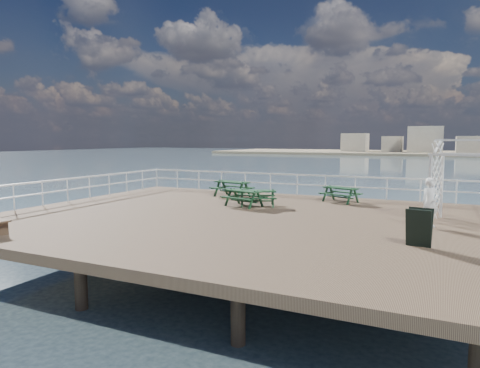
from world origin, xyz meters
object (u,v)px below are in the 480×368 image
at_px(trellis_arbor, 468,186).
at_px(picnic_table_d, 244,195).
at_px(picnic_table_c, 257,195).
at_px(person, 430,203).
at_px(picnic_table_a, 232,186).
at_px(picnic_table_b, 341,191).

bearing_deg(trellis_arbor, picnic_table_d, -162.42).
xyz_separation_m(picnic_table_c, picnic_table_d, (-0.49, -0.34, 0.01)).
height_order(picnic_table_c, person, person).
distance_m(picnic_table_a, person, 10.00).
bearing_deg(person, picnic_table_b, 96.57).
distance_m(trellis_arbor, person, 1.71).
xyz_separation_m(picnic_table_a, picnic_table_c, (2.32, -2.22, -0.06)).
xyz_separation_m(picnic_table_c, person, (6.86, -1.73, 0.32)).
height_order(picnic_table_b, trellis_arbor, trellis_arbor).
bearing_deg(picnic_table_b, person, -27.27).
bearing_deg(picnic_table_c, picnic_table_b, 18.56).
bearing_deg(picnic_table_b, picnic_table_d, -116.97).
xyz_separation_m(picnic_table_a, picnic_table_b, (5.32, 0.49, -0.07)).
height_order(picnic_table_a, picnic_table_b, picnic_table_a).
bearing_deg(picnic_table_a, picnic_table_b, 18.81).
distance_m(picnic_table_b, picnic_table_c, 4.05).
bearing_deg(picnic_table_c, trellis_arbor, -27.47).
bearing_deg(trellis_arbor, picnic_table_c, -164.91).
distance_m(picnic_table_c, trellis_arbor, 8.06).
xyz_separation_m(picnic_table_a, picnic_table_d, (1.83, -2.56, -0.05)).
bearing_deg(picnic_table_b, picnic_table_c, -116.02).
bearing_deg(picnic_table_d, trellis_arbor, 14.81).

